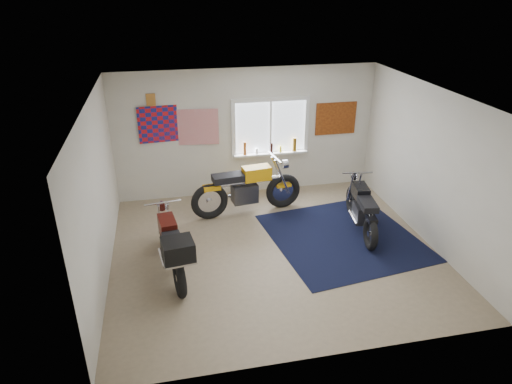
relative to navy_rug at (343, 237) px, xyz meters
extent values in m
plane|color=#9E896B|center=(-1.34, -0.18, -0.01)|extent=(5.50, 5.50, 0.00)
plane|color=white|center=(-1.34, -0.18, 2.69)|extent=(5.50, 5.50, 0.00)
plane|color=silver|center=(-1.34, 2.32, 1.34)|extent=(5.50, 0.00, 5.50)
plane|color=silver|center=(-1.34, -2.68, 1.34)|extent=(5.50, 0.00, 5.50)
plane|color=silver|center=(-4.09, -0.18, 1.34)|extent=(0.00, 5.00, 5.00)
plane|color=silver|center=(1.41, -0.18, 1.34)|extent=(0.00, 5.00, 5.00)
cube|color=black|center=(0.00, 0.00, 0.00)|extent=(2.83, 2.91, 0.01)
cube|color=white|center=(-0.84, 2.30, 1.44)|extent=(1.50, 0.02, 1.10)
cube|color=white|center=(-0.84, 2.29, 2.03)|extent=(1.66, 0.06, 0.08)
cube|color=white|center=(-0.84, 2.29, 0.85)|extent=(1.66, 0.06, 0.08)
cube|color=white|center=(-1.63, 2.29, 1.44)|extent=(0.08, 0.06, 1.10)
cube|color=white|center=(-0.05, 2.29, 1.44)|extent=(0.08, 0.06, 1.10)
cube|color=white|center=(-0.84, 2.29, 1.44)|extent=(0.04, 0.06, 1.10)
cube|color=white|center=(-0.84, 2.23, 0.87)|extent=(1.60, 0.16, 0.04)
cylinder|color=brown|center=(-1.41, 2.22, 1.03)|extent=(0.07, 0.07, 0.28)
cylinder|color=white|center=(-1.15, 2.22, 0.95)|extent=(0.06, 0.06, 0.12)
cylinder|color=black|center=(-0.83, 2.22, 1.00)|extent=(0.06, 0.06, 0.22)
cylinder|color=gold|center=(-0.63, 2.22, 0.96)|extent=(0.05, 0.05, 0.14)
cylinder|color=brown|center=(-0.32, 2.22, 1.04)|extent=(0.09, 0.09, 0.30)
plane|color=red|center=(-3.04, 2.30, 1.64)|extent=(1.00, 0.07, 1.00)
plane|color=red|center=(-2.39, 2.28, 1.54)|extent=(0.90, 0.09, 0.90)
cube|color=#B07332|center=(-3.24, 2.30, 2.14)|extent=(0.18, 0.02, 0.24)
cube|color=#A54C14|center=(0.61, 2.30, 1.54)|extent=(0.90, 0.03, 0.70)
torus|color=black|center=(-0.77, 1.41, 0.36)|extent=(0.75, 0.23, 0.74)
torus|color=black|center=(-2.29, 1.22, 0.36)|extent=(0.75, 0.23, 0.74)
cylinder|color=silver|center=(-0.77, 1.41, 0.36)|extent=(0.13, 0.12, 0.12)
cylinder|color=silver|center=(-2.29, 1.22, 0.36)|extent=(0.13, 0.12, 0.12)
cylinder|color=silver|center=(-1.53, 1.32, 0.67)|extent=(1.38, 0.27, 0.10)
cube|color=#2D2D30|center=(-1.59, 1.31, 0.43)|extent=(0.53, 0.37, 0.37)
cylinder|color=silver|center=(-1.61, 1.49, 0.32)|extent=(0.61, 0.15, 0.08)
cube|color=#F0A50C|center=(-1.34, 1.34, 0.83)|extent=(0.58, 0.35, 0.26)
cube|color=black|center=(-1.91, 1.27, 0.81)|extent=(0.64, 0.38, 0.13)
cube|color=#F0A50C|center=(-2.24, 1.23, 0.65)|extent=(0.35, 0.21, 0.09)
cube|color=#F0A50C|center=(-0.77, 1.41, 0.49)|extent=(0.32, 0.19, 0.05)
cylinder|color=silver|center=(-0.97, 1.39, 1.11)|extent=(0.12, 0.68, 0.04)
cylinder|color=silver|center=(-0.75, 1.42, 0.94)|extent=(0.13, 0.19, 0.18)
torus|color=black|center=(0.51, 0.86, 0.29)|extent=(0.21, 0.60, 0.59)
torus|color=black|center=(0.31, -0.44, 0.29)|extent=(0.21, 0.60, 0.59)
cylinder|color=silver|center=(0.51, 0.86, 0.29)|extent=(0.11, 0.12, 0.10)
cylinder|color=silver|center=(0.31, -0.44, 0.29)|extent=(0.11, 0.12, 0.10)
cylinder|color=silver|center=(0.41, 0.21, 0.58)|extent=(0.26, 1.18, 0.08)
cube|color=#2D2D30|center=(0.40, 0.17, 0.37)|extent=(0.32, 0.46, 0.32)
cylinder|color=silver|center=(0.25, 0.19, 0.28)|extent=(0.14, 0.52, 0.07)
cube|color=black|center=(0.43, 0.38, 0.71)|extent=(0.31, 0.50, 0.23)
cube|color=black|center=(0.36, -0.11, 0.69)|extent=(0.34, 0.55, 0.11)
cube|color=black|center=(0.32, -0.39, 0.56)|extent=(0.19, 0.30, 0.08)
cube|color=black|center=(0.51, 0.86, 0.40)|extent=(0.17, 0.28, 0.05)
cylinder|color=silver|center=(0.48, 0.70, 0.95)|extent=(0.58, 0.12, 0.03)
cylinder|color=silver|center=(0.51, 0.88, 0.80)|extent=(0.16, 0.12, 0.15)
torus|color=black|center=(-3.18, 0.27, 0.30)|extent=(0.21, 0.64, 0.63)
torus|color=black|center=(-3.00, -1.07, 0.30)|extent=(0.21, 0.64, 0.63)
cylinder|color=silver|center=(-3.18, 0.27, 0.30)|extent=(0.11, 0.12, 0.11)
cylinder|color=silver|center=(-3.00, -1.07, 0.30)|extent=(0.11, 0.12, 0.11)
cylinder|color=silver|center=(-3.09, -0.40, 0.59)|extent=(0.25, 1.22, 0.09)
cube|color=#2D2D30|center=(-3.09, -0.45, 0.38)|extent=(0.33, 0.47, 0.33)
cylinder|color=silver|center=(-3.24, -0.47, 0.28)|extent=(0.14, 0.54, 0.07)
cube|color=#3D0E09|center=(-3.12, -0.23, 0.73)|extent=(0.31, 0.51, 0.23)
cube|color=black|center=(-3.05, -0.74, 0.71)|extent=(0.34, 0.56, 0.12)
cube|color=#3D0E09|center=(-3.01, -1.02, 0.57)|extent=(0.19, 0.31, 0.08)
cube|color=#3D0E09|center=(-3.18, 0.27, 0.42)|extent=(0.17, 0.29, 0.05)
cylinder|color=silver|center=(-3.16, 0.10, 0.98)|extent=(0.60, 0.11, 0.03)
cylinder|color=silver|center=(-3.18, 0.29, 0.82)|extent=(0.17, 0.12, 0.15)
cube|color=black|center=(-2.99, -1.17, 0.84)|extent=(0.49, 0.46, 0.29)
camera|label=1|loc=(-3.02, -6.71, 4.31)|focal=32.00mm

